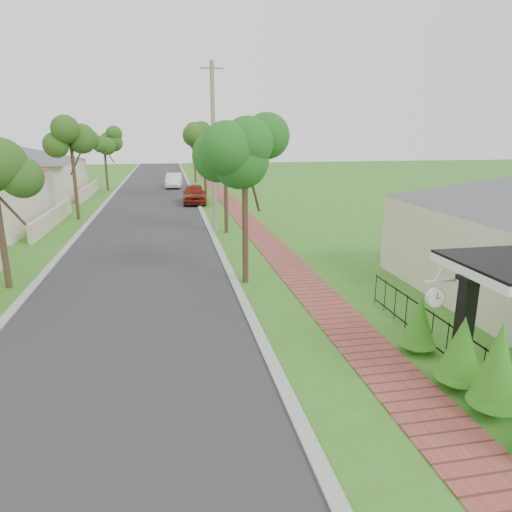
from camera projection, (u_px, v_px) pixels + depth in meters
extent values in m
plane|color=#3D6E1A|center=(250.00, 380.00, 10.39)|extent=(160.00, 160.00, 0.00)
cube|color=#28282B|center=(148.00, 222.00, 28.81)|extent=(7.00, 120.00, 0.02)
cube|color=#9E9E99|center=(206.00, 220.00, 29.48)|extent=(0.30, 120.00, 0.10)
cube|color=#9E9E99|center=(87.00, 224.00, 28.15)|extent=(0.30, 120.00, 0.10)
cube|color=#994D3D|center=(245.00, 219.00, 29.95)|extent=(1.50, 120.00, 0.03)
cube|color=black|center=(463.00, 331.00, 9.94)|extent=(0.30, 0.30, 2.52)
cube|color=black|center=(457.00, 378.00, 10.24)|extent=(0.48, 0.48, 0.24)
cube|color=black|center=(470.00, 279.00, 9.63)|extent=(0.42, 0.42, 0.10)
cube|color=black|center=(449.00, 325.00, 11.04)|extent=(0.03, 8.00, 0.03)
cube|color=black|center=(446.00, 355.00, 11.24)|extent=(0.03, 8.00, 0.03)
cylinder|color=black|center=(505.00, 384.00, 9.26)|extent=(0.02, 0.02, 1.00)
cylinder|color=black|center=(483.00, 368.00, 9.89)|extent=(0.02, 0.02, 1.00)
cylinder|color=black|center=(464.00, 354.00, 10.52)|extent=(0.02, 0.02, 1.00)
cylinder|color=black|center=(447.00, 342.00, 11.15)|extent=(0.02, 0.02, 1.00)
cylinder|color=black|center=(432.00, 330.00, 11.79)|extent=(0.02, 0.02, 1.00)
cylinder|color=black|center=(418.00, 320.00, 12.42)|extent=(0.02, 0.02, 1.00)
cylinder|color=black|center=(406.00, 311.00, 13.05)|extent=(0.02, 0.02, 1.00)
cylinder|color=black|center=(395.00, 303.00, 13.68)|extent=(0.02, 0.02, 1.00)
cylinder|color=black|center=(385.00, 296.00, 14.31)|extent=(0.02, 0.02, 1.00)
cylinder|color=black|center=(376.00, 289.00, 14.95)|extent=(0.02, 0.02, 1.00)
cylinder|color=#382619|center=(226.00, 192.00, 25.25)|extent=(0.22, 0.22, 4.55)
sphere|color=#1C4A13|center=(225.00, 148.00, 24.62)|extent=(1.70, 1.70, 1.70)
cylinder|color=#382619|center=(205.00, 170.00, 38.48)|extent=(0.22, 0.22, 4.90)
sphere|color=#1C4A13|center=(204.00, 138.00, 37.81)|extent=(1.70, 1.70, 1.70)
cylinder|color=#382619|center=(195.00, 164.00, 51.85)|extent=(0.22, 0.22, 4.20)
sphere|color=#1C4A13|center=(194.00, 144.00, 51.27)|extent=(1.70, 1.70, 1.70)
cylinder|color=#382619|center=(2.00, 236.00, 16.11)|extent=(0.22, 0.22, 3.85)
cylinder|color=#382619|center=(75.00, 182.00, 29.26)|extent=(0.22, 0.22, 4.90)
sphere|color=#1C4A13|center=(71.00, 140.00, 28.58)|extent=(1.70, 1.70, 1.70)
cylinder|color=#382619|center=(106.00, 167.00, 44.48)|extent=(0.22, 0.22, 4.55)
sphere|color=#1C4A13|center=(104.00, 142.00, 43.85)|extent=(1.70, 1.70, 1.70)
sphere|color=#306E16|center=(493.00, 396.00, 8.96)|extent=(0.76, 0.76, 0.76)
cone|color=#306E16|center=(499.00, 360.00, 8.75)|extent=(0.86, 0.86, 1.58)
sphere|color=#306E16|center=(459.00, 372.00, 10.01)|extent=(0.81, 0.81, 0.81)
cone|color=#306E16|center=(462.00, 344.00, 9.84)|extent=(0.93, 0.93, 1.32)
sphere|color=#306E16|center=(418.00, 340.00, 11.65)|extent=(0.71, 0.71, 0.71)
cone|color=#306E16|center=(420.00, 319.00, 11.50)|extent=(0.81, 0.81, 1.16)
cube|color=#BFB299|center=(53.00, 218.00, 27.66)|extent=(0.25, 10.00, 1.00)
cube|color=beige|center=(11.00, 180.00, 39.52)|extent=(11.00, 10.00, 3.00)
pyramid|color=#4C4C51|center=(7.00, 153.00, 38.92)|extent=(15.56, 15.56, 1.60)
cube|color=#BFB299|center=(89.00, 190.00, 40.94)|extent=(0.25, 10.00, 1.00)
imported|color=maroon|center=(194.00, 194.00, 36.44)|extent=(1.96, 4.55, 1.53)
imported|color=white|center=(174.00, 181.00, 47.25)|extent=(1.88, 4.53, 1.46)
cylinder|color=#382619|center=(245.00, 223.00, 16.64)|extent=(0.22, 0.22, 4.52)
sphere|color=#22651D|center=(245.00, 156.00, 16.02)|extent=(2.25, 2.25, 2.25)
cylinder|color=gray|center=(214.00, 150.00, 24.71)|extent=(0.24, 0.24, 9.11)
cube|color=gray|center=(212.00, 68.00, 23.63)|extent=(1.20, 0.08, 0.08)
cube|color=white|center=(440.00, 281.00, 9.97)|extent=(0.75, 0.05, 0.05)
cylinder|color=white|center=(436.00, 289.00, 10.01)|extent=(0.02, 0.02, 0.32)
cylinder|color=white|center=(435.00, 298.00, 10.06)|extent=(0.45, 0.10, 0.45)
cylinder|color=white|center=(437.00, 299.00, 10.01)|extent=(0.39, 0.01, 0.39)
cylinder|color=white|center=(434.00, 297.00, 10.11)|extent=(0.39, 0.01, 0.39)
cube|color=black|center=(437.00, 296.00, 9.98)|extent=(0.02, 0.01, 0.15)
cube|color=black|center=(439.00, 299.00, 10.01)|extent=(0.10, 0.01, 0.02)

